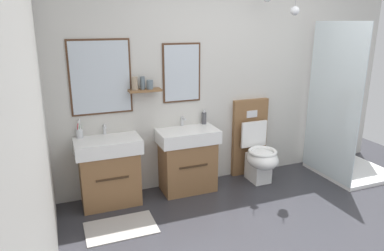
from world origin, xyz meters
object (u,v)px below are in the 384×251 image
vanity_sink_right (187,158)px  toothbrush_cup (79,132)px  soap_dispenser (204,118)px  vanity_sink_left (109,170)px  toilet (256,150)px  shower_tray (344,144)px

vanity_sink_right → toothbrush_cup: size_ratio=3.58×
vanity_sink_right → soap_dispenser: (0.28, 0.15, 0.43)m
vanity_sink_left → soap_dispenser: 1.27m
toilet → vanity_sink_left: bearing=179.3°
toothbrush_cup → soap_dispenser: (1.45, 0.01, 0.01)m
vanity_sink_left → soap_dispenser: bearing=7.1°
toilet → toothbrush_cup: size_ratio=4.78×
vanity_sink_left → toilet: (1.83, -0.02, -0.02)m
vanity_sink_right → toilet: bearing=-1.5°
soap_dispenser → shower_tray: 1.87m
vanity_sink_left → shower_tray: bearing=-6.9°
vanity_sink_right → soap_dispenser: soap_dispenser is taller
vanity_sink_right → toothbrush_cup: bearing=173.3°
vanity_sink_right → toilet: size_ratio=0.75×
toothbrush_cup → vanity_sink_right: bearing=-6.7°
shower_tray → soap_dispenser: bearing=164.0°
shower_tray → vanity_sink_left: bearing=173.1°
vanity_sink_left → shower_tray: size_ratio=0.38×
vanity_sink_right → toilet: 0.92m
shower_tray → toothbrush_cup: bearing=171.2°
toilet → soap_dispenser: (-0.64, 0.17, 0.45)m
soap_dispenser → shower_tray: (1.75, -0.50, -0.40)m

